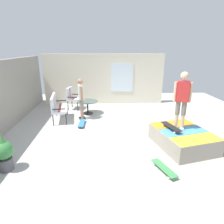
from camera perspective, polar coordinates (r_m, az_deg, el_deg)
name	(u,v)px	position (r m, az deg, el deg)	size (l,w,h in m)	color
ground_plane	(120,135)	(6.59, 2.46, -6.75)	(12.00, 12.00, 0.10)	#B2B2AD
house_facade	(104,79)	(9.85, -2.26, 9.70)	(0.23, 6.00, 2.51)	beige
skate_ramp	(184,138)	(6.02, 20.51, -7.37)	(2.08, 2.35, 0.50)	gray
patio_bench	(57,105)	(7.85, -16.09, 1.90)	(1.32, 0.73, 1.02)	black
patio_chair_near_house	(72,96)	(9.21, -11.85, 4.62)	(0.71, 0.66, 1.02)	black
patio_table	(88,105)	(8.45, -7.27, 2.16)	(0.90, 0.90, 0.57)	black
person_watching	(81,96)	(7.69, -9.17, 4.68)	(0.47, 0.31, 1.64)	black
person_skater	(182,97)	(5.70, 20.17, 4.25)	(0.32, 0.46, 1.66)	silver
skateboard_by_bench	(82,123)	(7.29, -8.98, -3.24)	(0.80, 0.22, 0.10)	#3372B2
skateboard_spare	(164,168)	(4.83, 15.20, -15.78)	(0.82, 0.46, 0.10)	#3F8C4C
skateboard_on_ramp	(171,127)	(5.84, 17.16, -4.19)	(0.82, 0.41, 0.10)	black
potted_plant	(4,152)	(5.18, -29.54, -10.39)	(0.44, 0.44, 0.92)	#515156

